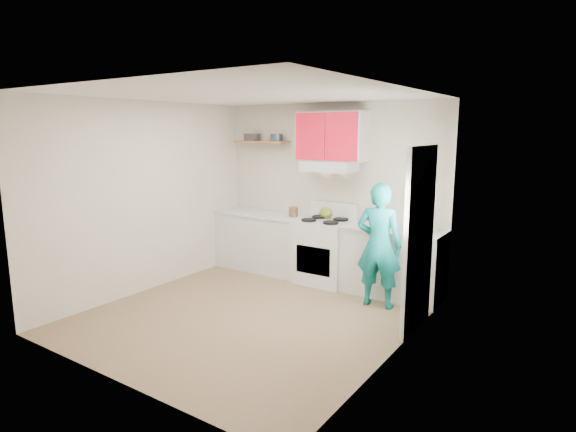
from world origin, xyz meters
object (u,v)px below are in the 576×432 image
Objects in this scene: stove at (324,252)px; kettle at (326,213)px; person at (379,245)px; crock at (293,212)px; tin at (277,138)px.

kettle is at bearing 116.12° from stove.
kettle is 1.31m from person.
kettle is 1.16× the size of crock.
stove is 0.58× the size of person.
kettle reaches higher than stove.
crock is (-0.47, -0.16, -0.02)m from kettle.
stove is 0.77m from crock.
crock is at bearing -166.14° from kettle.
tin reaches higher than crock.
crock is (-0.56, 0.03, 0.52)m from stove.
stove is at bearing -9.57° from tin.
kettle is at bearing -36.90° from person.
tin reaches higher than person.
tin is 1.40m from kettle.
tin reaches higher than kettle.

